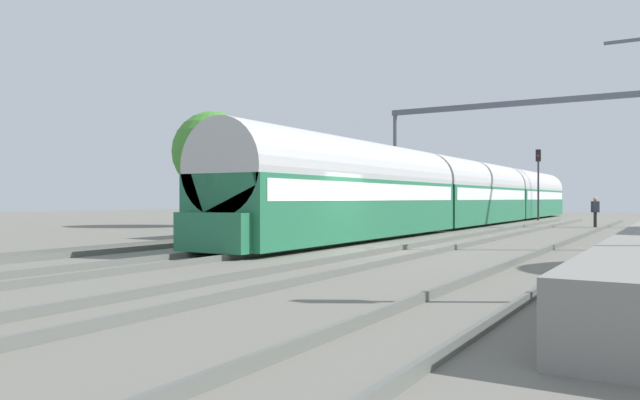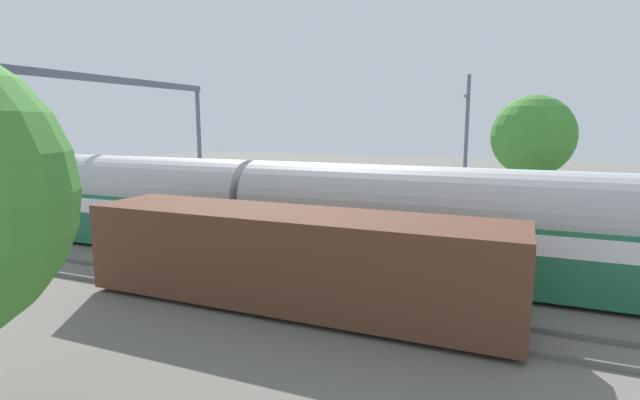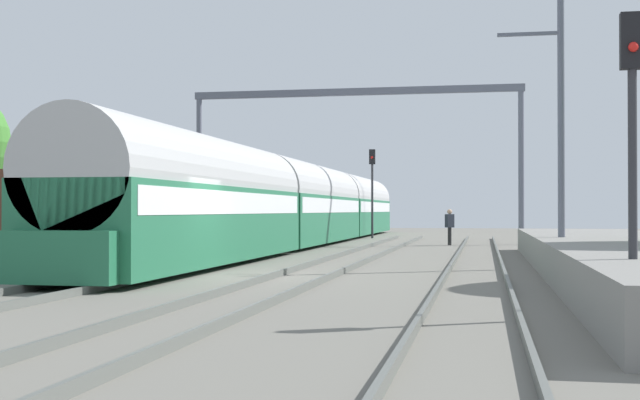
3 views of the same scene
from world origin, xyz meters
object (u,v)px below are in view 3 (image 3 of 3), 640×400
passenger_train (306,204)px  person_crossing (450,224)px  freight_car (124,216)px  railway_signal_near (632,121)px  railway_signal_far (372,182)px  catenary_gantry (354,126)px

passenger_train → person_crossing: bearing=6.5°
passenger_train → freight_car: 12.67m
person_crossing → railway_signal_near: bearing=-123.2°
passenger_train → freight_car: bearing=-109.2°
railway_signal_far → catenary_gantry: catenary_gantry is taller
freight_car → catenary_gantry: bearing=66.0°
freight_car → catenary_gantry: (6.23, 13.99, 4.45)m
passenger_train → railway_signal_far: bearing=79.5°
person_crossing → railway_signal_far: railway_signal_far is taller
railway_signal_far → catenary_gantry: bearing=-88.9°
railway_signal_near → catenary_gantry: (-8.75, 28.50, 2.83)m
passenger_train → freight_car: size_ratio=3.78×
railway_signal_near → catenary_gantry: bearing=107.1°
passenger_train → railway_signal_near: railway_signal_near is taller
railway_signal_near → railway_signal_far: size_ratio=0.90×
passenger_train → person_crossing: 7.01m
person_crossing → catenary_gantry: catenary_gantry is taller
passenger_train → railway_signal_far: size_ratio=9.20×
freight_car → railway_signal_near: 20.93m
person_crossing → railway_signal_far: bearing=76.1°
person_crossing → railway_signal_near: railway_signal_near is taller
railway_signal_near → freight_car: bearing=135.9°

